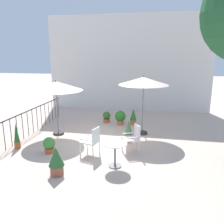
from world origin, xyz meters
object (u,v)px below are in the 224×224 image
object	(u,v)px
patio_chair_1	(133,137)
potted_plant_1	(107,117)
patio_chair_0	(92,140)
potted_plant_5	(49,145)
potted_plant_2	(17,136)
potted_plant_0	(128,131)
potted_plant_4	(133,116)
patio_umbrella_0	(56,86)
cafe_table_0	(115,150)
patio_umbrella_1	(144,82)
potted_plant_6	(120,117)
potted_plant_3	(56,160)

from	to	relation	value
patio_chair_1	potted_plant_1	size ratio (longest dim) A/B	1.78
patio_chair_0	potted_plant_5	world-z (taller)	patio_chair_0
potted_plant_1	potted_plant_2	world-z (taller)	potted_plant_2
potted_plant_0	potted_plant_4	world-z (taller)	potted_plant_0
patio_umbrella_0	potted_plant_0	bearing A→B (deg)	-6.56
cafe_table_0	potted_plant_2	distance (m)	3.58
patio_umbrella_1	cafe_table_0	distance (m)	3.45
potted_plant_1	patio_umbrella_0	bearing A→B (deg)	-127.84
patio_umbrella_1	potted_plant_6	distance (m)	2.30
patio_umbrella_1	potted_plant_6	world-z (taller)	patio_umbrella_1
patio_umbrella_1	potted_plant_4	bearing A→B (deg)	110.85
patio_umbrella_0	potted_plant_2	size ratio (longest dim) A/B	2.44
potted_plant_5	patio_chair_1	bearing A→B (deg)	12.22
potted_plant_1	potted_plant_2	size ratio (longest dim) A/B	0.57
cafe_table_0	patio_chair_1	size ratio (longest dim) A/B	0.77
cafe_table_0	potted_plant_3	size ratio (longest dim) A/B	0.90
patio_umbrella_1	potted_plant_3	bearing A→B (deg)	-118.46
potted_plant_4	potted_plant_5	size ratio (longest dim) A/B	1.40
patio_umbrella_0	patio_umbrella_1	xyz separation A→B (m)	(3.32, 0.66, 0.17)
patio_umbrella_1	potted_plant_2	distance (m)	5.00
potted_plant_3	potted_plant_2	bearing A→B (deg)	145.13
potted_plant_2	patio_chair_0	bearing A→B (deg)	-0.96
patio_chair_0	potted_plant_5	distance (m)	1.45
potted_plant_0	patio_umbrella_0	bearing A→B (deg)	173.44
patio_chair_1	potted_plant_3	bearing A→B (deg)	-134.53
potted_plant_0	potted_plant_2	xyz separation A→B (m)	(-3.67, -1.31, 0.00)
patio_umbrella_1	potted_plant_0	xyz separation A→B (m)	(-0.44, -0.99, -1.69)
patio_umbrella_1	potted_plant_3	distance (m)	4.59
patio_umbrella_0	cafe_table_0	world-z (taller)	patio_umbrella_0
potted_plant_4	potted_plant_5	distance (m)	4.41
potted_plant_3	potted_plant_4	size ratio (longest dim) A/B	1.05
patio_umbrella_1	cafe_table_0	xyz separation A→B (m)	(-0.59, -2.98, -1.62)
patio_umbrella_1	potted_plant_1	world-z (taller)	patio_umbrella_1
patio_umbrella_0	potted_plant_1	distance (m)	3.05
patio_umbrella_1	potted_plant_5	distance (m)	4.19
potted_plant_1	potted_plant_6	distance (m)	0.77
potted_plant_4	patio_umbrella_0	bearing A→B (deg)	-145.93
potted_plant_6	potted_plant_3	bearing A→B (deg)	-101.45
patio_chair_0	patio_chair_1	world-z (taller)	patio_chair_1
patio_chair_0	potted_plant_2	bearing A→B (deg)	179.04
potted_plant_0	potted_plant_4	bearing A→B (deg)	91.01
potted_plant_5	potted_plant_2	bearing A→B (deg)	172.93
potted_plant_0	potted_plant_6	distance (m)	2.14
potted_plant_6	potted_plant_5	bearing A→B (deg)	-117.21
potted_plant_2	potted_plant_4	distance (m)	5.08
cafe_table_0	potted_plant_6	size ratio (longest dim) A/B	1.08
potted_plant_2	potted_plant_4	world-z (taller)	potted_plant_2
patio_chair_0	potted_plant_1	world-z (taller)	patio_chair_0
potted_plant_4	potted_plant_3	bearing A→B (deg)	-107.18
patio_chair_1	potted_plant_6	world-z (taller)	patio_chair_1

